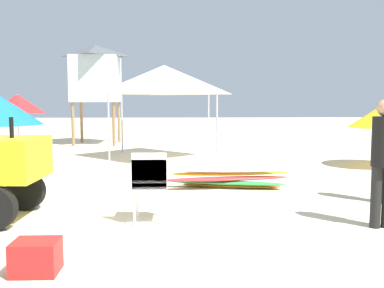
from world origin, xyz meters
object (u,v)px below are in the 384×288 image
(stacked_plastic_chairs, at_px, (150,181))
(cooler_box, at_px, (36,257))
(surfboard_pile, at_px, (228,178))
(beach_umbrella_left, at_px, (18,104))
(popup_canopy, at_px, (164,80))
(lifeguard_tower, at_px, (96,73))
(lifeguard_near_left, at_px, (383,154))

(stacked_plastic_chairs, height_order, cooler_box, stacked_plastic_chairs)
(surfboard_pile, bearing_deg, beach_umbrella_left, 134.80)
(popup_canopy, relative_size, cooler_box, 6.53)
(beach_umbrella_left, relative_size, cooler_box, 4.31)
(stacked_plastic_chairs, distance_m, surfboard_pile, 2.84)
(stacked_plastic_chairs, height_order, lifeguard_tower, lifeguard_tower)
(popup_canopy, xyz_separation_m, cooler_box, (-1.07, -8.84, -2.19))
(stacked_plastic_chairs, relative_size, lifeguard_tower, 0.26)
(surfboard_pile, bearing_deg, lifeguard_tower, 114.79)
(beach_umbrella_left, bearing_deg, popup_canopy, -19.66)
(stacked_plastic_chairs, xyz_separation_m, surfboard_pile, (1.40, 2.44, -0.40))
(surfboard_pile, xyz_separation_m, lifeguard_tower, (-4.19, 9.08, 2.62))
(surfboard_pile, height_order, beach_umbrella_left, beach_umbrella_left)
(cooler_box, bearing_deg, lifeguard_near_left, 18.69)
(beach_umbrella_left, bearing_deg, lifeguard_near_left, -48.50)
(lifeguard_tower, relative_size, cooler_box, 8.71)
(popup_canopy, xyz_separation_m, lifeguard_tower, (-2.82, 4.46, 0.46))
(surfboard_pile, xyz_separation_m, cooler_box, (-2.45, -4.22, -0.04))
(popup_canopy, bearing_deg, surfboard_pile, -73.44)
(lifeguard_tower, xyz_separation_m, cooler_box, (1.75, -13.29, -2.66))
(stacked_plastic_chairs, relative_size, cooler_box, 2.26)
(beach_umbrella_left, bearing_deg, lifeguard_tower, 51.06)
(stacked_plastic_chairs, xyz_separation_m, lifeguard_tower, (-2.79, 11.52, 2.22))
(lifeguard_near_left, bearing_deg, stacked_plastic_chairs, 173.75)
(surfboard_pile, relative_size, popup_canopy, 0.90)
(stacked_plastic_chairs, height_order, beach_umbrella_left, beach_umbrella_left)
(stacked_plastic_chairs, xyz_separation_m, beach_umbrella_left, (-4.95, 8.84, 1.03))
(lifeguard_tower, distance_m, beach_umbrella_left, 3.64)
(surfboard_pile, height_order, cooler_box, surfboard_pile)
(surfboard_pile, height_order, lifeguard_tower, lifeguard_tower)
(lifeguard_near_left, distance_m, lifeguard_tower, 13.40)
(beach_umbrella_left, bearing_deg, cooler_box, -69.78)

